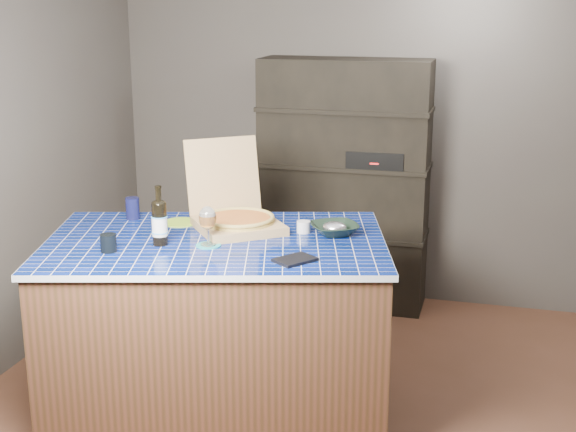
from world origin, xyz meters
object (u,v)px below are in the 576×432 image
(pizza_box, at_px, (237,217))
(dvd_case, at_px, (295,260))
(kitchen_island, at_px, (218,325))
(mead_bottle, at_px, (160,222))
(bowl, at_px, (335,229))
(wine_glass, at_px, (208,219))

(pizza_box, bearing_deg, dvd_case, -83.29)
(kitchen_island, xyz_separation_m, dvd_case, (0.50, -0.23, 0.50))
(mead_bottle, bearing_deg, bowl, 26.56)
(wine_glass, xyz_separation_m, dvd_case, (0.49, -0.12, -0.14))
(kitchen_island, bearing_deg, pizza_box, 64.08)
(kitchen_island, relative_size, bowl, 8.03)
(bowl, bearing_deg, wine_glass, -147.68)
(mead_bottle, relative_size, wine_glass, 1.53)
(mead_bottle, xyz_separation_m, bowl, (0.83, 0.41, -0.09))
(kitchen_island, height_order, bowl, bowl)
(dvd_case, relative_size, bowl, 0.76)
(pizza_box, distance_m, dvd_case, 0.65)
(pizza_box, bearing_deg, mead_bottle, -164.96)
(dvd_case, bearing_deg, mead_bottle, -149.46)
(pizza_box, bearing_deg, bowl, -34.39)
(dvd_case, xyz_separation_m, bowl, (0.09, 0.49, 0.02))
(pizza_box, distance_m, mead_bottle, 0.48)
(dvd_case, height_order, bowl, bowl)
(kitchen_island, height_order, dvd_case, dvd_case)
(pizza_box, xyz_separation_m, bowl, (0.54, 0.03, -0.04))
(pizza_box, distance_m, wine_glass, 0.35)
(dvd_case, bearing_deg, wine_glass, -157.46)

